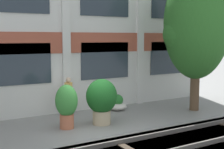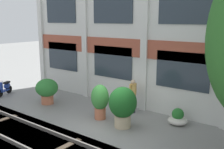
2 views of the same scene
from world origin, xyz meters
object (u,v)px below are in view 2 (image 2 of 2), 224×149
object	(u,v)px
potted_plant_fluted_column	(47,89)
scooter_near_curb	(5,88)
potted_plant_wide_bowl	(178,118)
resident_by_doorway	(133,95)
potted_plant_stone_basin	(123,105)
potted_plant_glazed_jar	(100,100)

from	to	relation	value
potted_plant_fluted_column	scooter_near_curb	bearing A→B (deg)	-172.71
potted_plant_wide_bowl	resident_by_doorway	bearing A→B (deg)	178.50
potted_plant_stone_basin	potted_plant_glazed_jar	distance (m)	1.38
potted_plant_fluted_column	scooter_near_curb	size ratio (longest dim) A/B	1.07
potted_plant_stone_basin	scooter_near_curb	bearing A→B (deg)	-177.78
potted_plant_fluted_column	potted_plant_stone_basin	xyz separation A→B (m)	(5.08, -0.11, 0.19)
potted_plant_fluted_column	potted_plant_glazed_jar	world-z (taller)	potted_plant_glazed_jar
potted_plant_wide_bowl	scooter_near_curb	bearing A→B (deg)	-168.82
potted_plant_wide_bowl	scooter_near_curb	xyz separation A→B (m)	(-10.26, -2.03, 0.16)
potted_plant_fluted_column	resident_by_doorway	world-z (taller)	resident_by_doorway
potted_plant_glazed_jar	potted_plant_fluted_column	bearing A→B (deg)	-179.31
potted_plant_glazed_jar	resident_by_doorway	bearing A→B (deg)	65.14
potted_plant_wide_bowl	potted_plant_fluted_column	bearing A→B (deg)	-166.90
potted_plant_stone_basin	scooter_near_curb	world-z (taller)	potted_plant_stone_basin
potted_plant_fluted_column	potted_plant_glazed_jar	size ratio (longest dim) A/B	0.85
resident_by_doorway	potted_plant_stone_basin	bearing A→B (deg)	-65.24
scooter_near_curb	resident_by_doorway	distance (m)	8.16
potted_plant_glazed_jar	resident_by_doorway	xyz separation A→B (m)	(0.74, 1.61, -0.02)
resident_by_doorway	potted_plant_wide_bowl	bearing A→B (deg)	3.59
potted_plant_fluted_column	potted_plant_wide_bowl	bearing A→B (deg)	13.10
potted_plant_stone_basin	potted_plant_glazed_jar	xyz separation A→B (m)	(-1.37, 0.15, -0.08)
scooter_near_curb	potted_plant_stone_basin	bearing A→B (deg)	68.07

